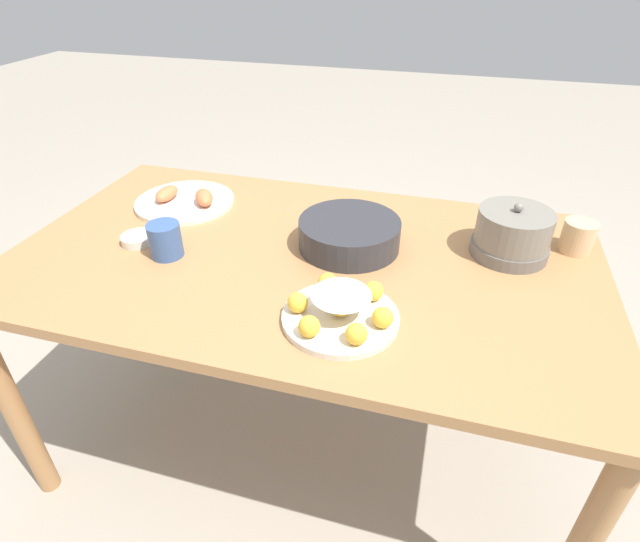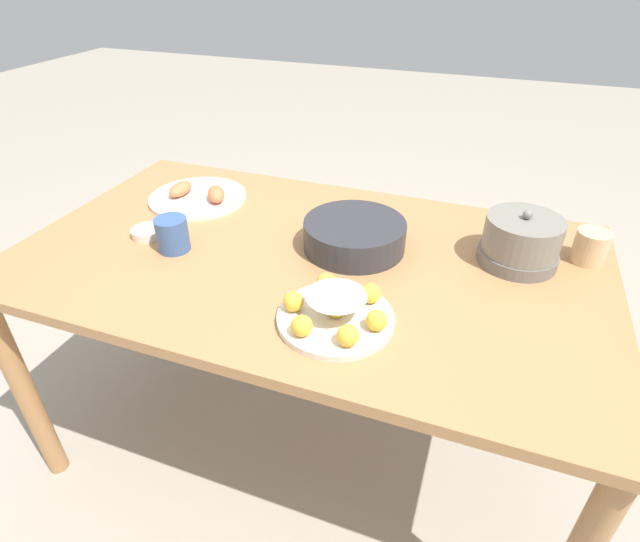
{
  "view_description": "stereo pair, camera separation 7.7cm",
  "coord_description": "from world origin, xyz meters",
  "px_view_note": "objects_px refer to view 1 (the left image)",
  "views": [
    {
      "loc": [
        0.36,
        -1.1,
        1.47
      ],
      "look_at": [
        0.08,
        -0.12,
        0.8
      ],
      "focal_mm": 28.0,
      "sensor_mm": 36.0,
      "label": 1
    },
    {
      "loc": [
        0.43,
        -1.07,
        1.47
      ],
      "look_at": [
        0.08,
        -0.12,
        0.8
      ],
      "focal_mm": 28.0,
      "sensor_mm": 36.0,
      "label": 2
    }
  ],
  "objects_px": {
    "warming_pot": "(512,234)",
    "cup_far": "(578,237)",
    "cake_plate": "(341,311)",
    "dining_table": "(304,281)",
    "sauce_bowl": "(138,239)",
    "seafood_platter": "(185,200)",
    "cup_near": "(165,240)",
    "serving_bowl": "(349,233)"
  },
  "relations": [
    {
      "from": "serving_bowl",
      "to": "warming_pot",
      "type": "xyz_separation_m",
      "value": [
        0.43,
        0.08,
        0.02
      ]
    },
    {
      "from": "cake_plate",
      "to": "warming_pot",
      "type": "relative_size",
      "value": 1.29
    },
    {
      "from": "dining_table",
      "to": "serving_bowl",
      "type": "bearing_deg",
      "value": 34.88
    },
    {
      "from": "sauce_bowl",
      "to": "serving_bowl",
      "type": "bearing_deg",
      "value": 13.78
    },
    {
      "from": "serving_bowl",
      "to": "warming_pot",
      "type": "height_order",
      "value": "warming_pot"
    },
    {
      "from": "dining_table",
      "to": "sauce_bowl",
      "type": "distance_m",
      "value": 0.48
    },
    {
      "from": "sauce_bowl",
      "to": "seafood_platter",
      "type": "relative_size",
      "value": 0.29
    },
    {
      "from": "dining_table",
      "to": "cup_far",
      "type": "relative_size",
      "value": 18.01
    },
    {
      "from": "cake_plate",
      "to": "seafood_platter",
      "type": "distance_m",
      "value": 0.76
    },
    {
      "from": "cake_plate",
      "to": "warming_pot",
      "type": "height_order",
      "value": "warming_pot"
    },
    {
      "from": "sauce_bowl",
      "to": "seafood_platter",
      "type": "distance_m",
      "value": 0.26
    },
    {
      "from": "dining_table",
      "to": "cup_near",
      "type": "bearing_deg",
      "value": -163.82
    },
    {
      "from": "cup_far",
      "to": "sauce_bowl",
      "type": "bearing_deg",
      "value": -166.15
    },
    {
      "from": "dining_table",
      "to": "warming_pot",
      "type": "relative_size",
      "value": 7.75
    },
    {
      "from": "warming_pot",
      "to": "sauce_bowl",
      "type": "bearing_deg",
      "value": -167.61
    },
    {
      "from": "seafood_platter",
      "to": "warming_pot",
      "type": "height_order",
      "value": "warming_pot"
    },
    {
      "from": "seafood_platter",
      "to": "cake_plate",
      "type": "bearing_deg",
      "value": -35.11
    },
    {
      "from": "cup_near",
      "to": "cup_far",
      "type": "xyz_separation_m",
      "value": [
        1.06,
        0.33,
        -0.0
      ]
    },
    {
      "from": "serving_bowl",
      "to": "seafood_platter",
      "type": "bearing_deg",
      "value": 168.45
    },
    {
      "from": "cup_far",
      "to": "cup_near",
      "type": "bearing_deg",
      "value": -162.88
    },
    {
      "from": "warming_pot",
      "to": "cup_far",
      "type": "bearing_deg",
      "value": 21.77
    },
    {
      "from": "dining_table",
      "to": "seafood_platter",
      "type": "distance_m",
      "value": 0.51
    },
    {
      "from": "warming_pot",
      "to": "cup_near",
      "type": "bearing_deg",
      "value": -163.83
    },
    {
      "from": "cup_near",
      "to": "dining_table",
      "type": "bearing_deg",
      "value": 16.18
    },
    {
      "from": "sauce_bowl",
      "to": "seafood_platter",
      "type": "xyz_separation_m",
      "value": [
        0.01,
        0.26,
        0.0
      ]
    },
    {
      "from": "dining_table",
      "to": "cup_near",
      "type": "xyz_separation_m",
      "value": [
        -0.35,
        -0.1,
        0.14
      ]
    },
    {
      "from": "dining_table",
      "to": "seafood_platter",
      "type": "bearing_deg",
      "value": 157.25
    },
    {
      "from": "cup_near",
      "to": "cup_far",
      "type": "distance_m",
      "value": 1.11
    },
    {
      "from": "sauce_bowl",
      "to": "seafood_platter",
      "type": "bearing_deg",
      "value": 88.16
    },
    {
      "from": "serving_bowl",
      "to": "cup_near",
      "type": "bearing_deg",
      "value": -158.86
    },
    {
      "from": "cake_plate",
      "to": "warming_pot",
      "type": "distance_m",
      "value": 0.55
    },
    {
      "from": "dining_table",
      "to": "sauce_bowl",
      "type": "xyz_separation_m",
      "value": [
        -0.47,
        -0.07,
        0.1
      ]
    },
    {
      "from": "serving_bowl",
      "to": "sauce_bowl",
      "type": "distance_m",
      "value": 0.6
    },
    {
      "from": "cup_near",
      "to": "warming_pot",
      "type": "height_order",
      "value": "warming_pot"
    },
    {
      "from": "seafood_platter",
      "to": "serving_bowl",
      "type": "bearing_deg",
      "value": -11.55
    },
    {
      "from": "dining_table",
      "to": "cup_far",
      "type": "height_order",
      "value": "cup_far"
    },
    {
      "from": "cup_near",
      "to": "warming_pot",
      "type": "bearing_deg",
      "value": 16.17
    },
    {
      "from": "cake_plate",
      "to": "serving_bowl",
      "type": "height_order",
      "value": "serving_bowl"
    },
    {
      "from": "serving_bowl",
      "to": "cup_far",
      "type": "distance_m",
      "value": 0.62
    },
    {
      "from": "seafood_platter",
      "to": "cup_far",
      "type": "bearing_deg",
      "value": 1.59
    },
    {
      "from": "sauce_bowl",
      "to": "seafood_platter",
      "type": "height_order",
      "value": "seafood_platter"
    },
    {
      "from": "serving_bowl",
      "to": "cup_near",
      "type": "xyz_separation_m",
      "value": [
        -0.46,
        -0.18,
        0.0
      ]
    }
  ]
}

